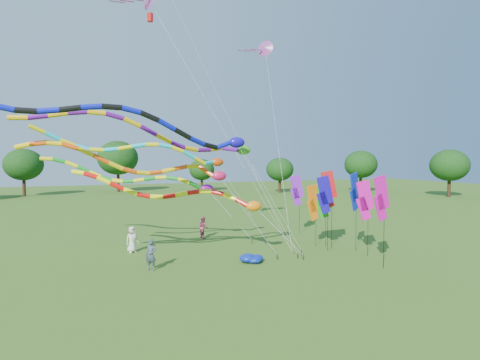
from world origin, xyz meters
name	(u,v)px	position (x,y,z in m)	size (l,w,h in m)	color
ground	(288,280)	(0.00, 0.00, 0.00)	(160.00, 160.00, 0.00)	#315C18
tree_ring	(245,164)	(-0.52, 4.29, 5.69)	(116.81, 115.00, 9.69)	#382314
tube_kite_red	(189,195)	(-3.37, 6.01, 3.80)	(12.40, 5.24, 5.86)	black
tube_kite_orange	(153,166)	(-5.85, 4.10, 5.59)	(13.37, 1.03, 7.36)	black
tube_kite_purple	(169,137)	(-5.15, 3.28, 7.08)	(15.31, 1.80, 8.82)	black
tube_kite_blue	(156,127)	(-6.01, 2.18, 7.46)	(15.89, 2.08, 9.08)	black
tube_kite_cyan	(157,152)	(-5.10, 7.02, 6.35)	(14.31, 1.64, 8.27)	black
tube_kite_green	(147,179)	(-5.09, 10.86, 4.57)	(13.41, 4.95, 6.69)	black
delta_kite_high_a	(148,0)	(-5.35, 7.96, 15.62)	(10.12, 4.81, 17.72)	black
delta_kite_high_c	(265,48)	(3.81, 10.71, 14.34)	(3.08, 7.58, 15.64)	black
banner_pole_magenta_a	(381,198)	(5.55, -0.20, 3.85)	(1.16, 0.20, 5.12)	black
banner_pole_orange	(313,203)	(5.20, 5.95, 3.01)	(1.16, 0.23, 4.27)	black
banner_pole_violet	(297,190)	(6.57, 10.56, 3.45)	(1.16, 0.27, 4.71)	black
banner_pole_blue_b	(355,192)	(6.81, 3.66, 3.86)	(1.10, 0.53, 5.13)	black
banner_pole_green	(323,200)	(5.86, 5.84, 3.14)	(1.11, 0.48, 4.40)	black
banner_pole_red	(329,189)	(5.76, 5.00, 3.95)	(1.15, 0.33, 5.22)	black
banner_pole_blue_a	(325,195)	(5.20, 4.62, 3.63)	(1.16, 0.23, 4.90)	black
banner_pole_magenta_b	(365,200)	(6.71, 2.57, 3.42)	(1.13, 0.42, 4.68)	black
blue_nylon_heap	(253,257)	(-0.15, 3.90, 0.24)	(1.83, 1.89, 0.54)	#0B2496
person_a	(132,239)	(-6.41, 8.84, 0.83)	(0.81, 0.53, 1.65)	silver
person_b	(151,255)	(-5.98, 4.19, 0.84)	(0.61, 0.40, 1.67)	#3A4451
person_c	(203,227)	(-0.87, 11.58, 0.81)	(0.79, 0.62, 1.63)	#983753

